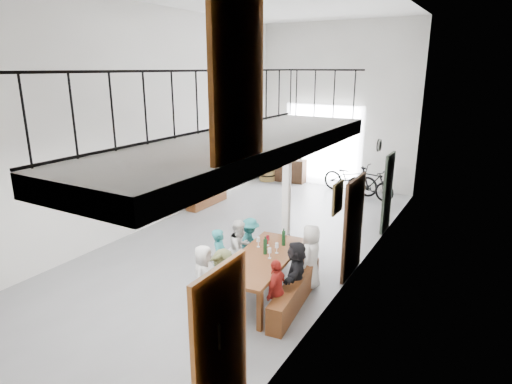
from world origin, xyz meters
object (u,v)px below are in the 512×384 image
Objects in this scene: bench_inner at (230,277)px; serving_counter at (284,170)px; oak_barrel at (267,169)px; tasting_table at (262,261)px; host_standing at (223,308)px; bicycle_near at (350,178)px; side_bench at (207,198)px.

serving_counter is at bearing 108.86° from bench_inner.
tasting_table is at bearing -62.16° from oak_barrel.
serving_counter is at bearing 112.50° from host_standing.
serving_counter is 0.82× the size of bicycle_near.
bicycle_near is (-1.15, 9.18, -0.33)m from host_standing.
serving_counter is (0.75, 3.74, 0.20)m from side_bench.
host_standing is at bearing -51.96° from side_bench.
tasting_table is 5.69m from side_bench.
bicycle_near is at bearing 98.10° from host_standing.
serving_counter is at bearing 78.67° from side_bench.
oak_barrel is 0.45× the size of bicycle_near.
bench_inner is 7.36m from bicycle_near.
serving_counter is (-3.35, 7.65, -0.28)m from tasting_table.
bench_inner is (-0.69, -0.01, -0.50)m from tasting_table.
serving_counter is (0.56, 0.25, -0.02)m from oak_barrel.
oak_barrel reaches higher than tasting_table.
host_standing is 0.87× the size of bicycle_near.
side_bench is at bearing 130.74° from bench_inner.
tasting_table is at bearing -163.85° from bicycle_near.
serving_counter is 2.61m from bicycle_near.
side_bench is 3.50m from oak_barrel.
tasting_table is 8.36m from serving_counter.
oak_barrel is at bearing -158.33° from serving_counter.
bench_inner is at bearing -73.15° from serving_counter.
side_bench is 0.83× the size of bicycle_near.
tasting_table reaches higher than bench_inner.
side_bench is at bearing -93.08° from oak_barrel.
bicycle_near is (-0.76, 7.35, -0.19)m from tasting_table.
host_standing is at bearing -83.10° from tasting_table.
host_standing is at bearing -70.77° from serving_counter.
side_bench is 7.32m from host_standing.
side_bench is (-4.10, 3.91, -0.48)m from tasting_table.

